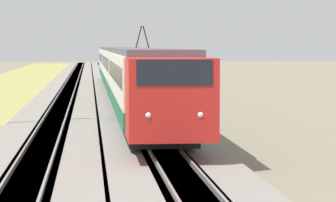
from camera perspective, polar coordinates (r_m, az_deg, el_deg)
ballast_main at (r=53.22m, az=-7.51°, el=-0.16°), size 240.00×4.40×0.30m
ballast_adjacent at (r=53.25m, az=-2.90°, el=-0.13°), size 240.00×4.40×0.30m
track_main at (r=53.22m, az=-7.51°, el=-0.15°), size 240.00×1.57×0.45m
track_adjacent at (r=53.25m, az=-2.90°, el=-0.12°), size 240.00×1.57×0.45m
passenger_train at (r=56.32m, az=-3.06°, el=2.29°), size 64.28×2.91×4.93m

